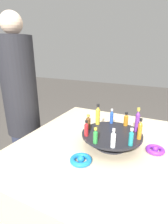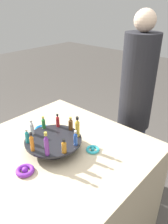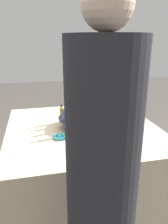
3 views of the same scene
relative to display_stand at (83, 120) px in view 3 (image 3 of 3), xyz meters
The scene contains 17 objects.
ground_plane 0.83m from the display_stand, ahead, with size 12.00×12.00×0.00m, color #4C4742.
party_table 0.44m from the display_stand, ahead, with size 1.08×1.08×0.77m.
display_stand is the anchor object (origin of this frame).
bottle_gold 0.17m from the display_stand, 124.94° to the right, with size 0.03×0.03×0.14m.
bottle_brown 0.16m from the display_stand, 88.94° to the right, with size 0.03×0.03×0.09m.
bottle_red 0.16m from the display_stand, 52.94° to the right, with size 0.02×0.02×0.09m.
bottle_green 0.16m from the display_stand, 16.94° to the right, with size 0.02×0.02×0.09m.
bottle_clear 0.17m from the display_stand, 19.06° to the left, with size 0.02×0.02×0.10m.
bottle_teal 0.17m from the display_stand, 55.06° to the left, with size 0.02×0.02×0.09m.
bottle_orange 0.17m from the display_stand, 91.06° to the left, with size 0.02×0.02×0.12m.
bottle_purple 0.18m from the display_stand, 127.06° to the left, with size 0.03×0.03×0.14m.
bottle_amber 0.16m from the display_stand, 163.06° to the left, with size 0.03×0.03×0.09m.
bottle_blue 0.17m from the display_stand, 160.94° to the right, with size 0.02×0.02×0.10m.
ribbon_bow_blue 0.24m from the display_stand, 20.92° to the right, with size 0.11×0.11×0.04m.
ribbon_bow_purple 0.24m from the display_stand, 99.08° to the left, with size 0.10×0.10×0.03m.
ribbon_bow_teal 0.25m from the display_stand, 140.92° to the right, with size 0.08×0.08×0.02m.
person_figure 0.80m from the display_stand, 97.54° to the right, with size 0.26×0.26×1.56m.
Camera 3 is at (-0.33, -1.44, 1.39)m, focal length 35.00 mm.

